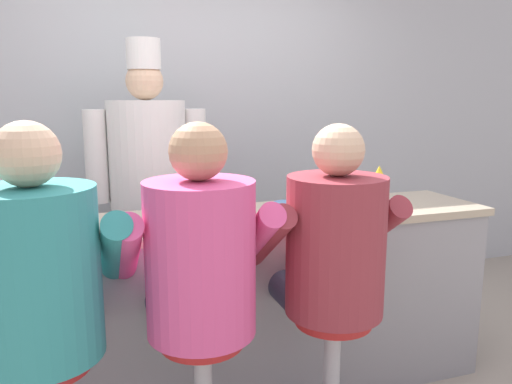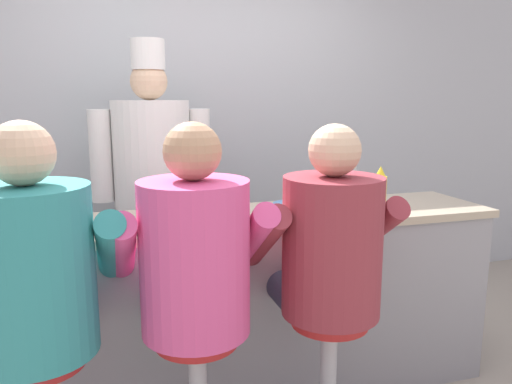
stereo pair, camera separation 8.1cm
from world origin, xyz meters
TOP-DOWN VIEW (x-y plane):
  - wall_back at (0.00, 1.67)m, footprint 10.00×0.06m
  - diner_counter at (0.00, 0.28)m, footprint 2.59×0.56m
  - ketchup_bottle_red at (0.36, 0.08)m, footprint 0.06×0.06m
  - mustard_bottle_yellow at (0.65, 0.13)m, footprint 0.07×0.07m
  - hot_sauce_bottle_orange at (0.30, 0.13)m, footprint 0.03×0.03m
  - water_pitcher_clear at (0.48, 0.26)m, footprint 0.16×0.14m
  - breakfast_plate at (-0.29, 0.18)m, footprint 0.27×0.27m
  - cereal_bowl at (0.21, 0.26)m, footprint 0.15×0.15m
  - coffee_mug_white at (-0.88, 0.08)m, footprint 0.12×0.08m
  - cup_stack_steel at (0.61, 0.39)m, footprint 0.09×0.09m
  - diner_seated_teal at (-0.93, -0.26)m, footprint 0.64×0.63m
  - diner_seated_pink at (-0.37, -0.26)m, footprint 0.63×0.62m
  - diner_seated_maroon at (0.19, -0.26)m, footprint 0.61×0.61m
  - cook_in_whites_near at (-0.40, 1.07)m, footprint 0.74×0.47m

SIDE VIEW (x-z plane):
  - diner_counter at x=0.00m, z-range 0.00..0.96m
  - diner_seated_maroon at x=0.19m, z-range 0.18..1.62m
  - diner_seated_pink at x=-0.37m, z-range 0.18..1.64m
  - diner_seated_teal at x=-0.93m, z-range 0.18..1.65m
  - breakfast_plate at x=-0.29m, z-range 0.95..1.00m
  - cereal_bowl at x=0.21m, z-range 0.96..1.01m
  - coffee_mug_white at x=-0.88m, z-range 0.96..1.06m
  - hot_sauce_bottle_orange at x=0.30m, z-range 0.96..1.11m
  - cook_in_whites_near at x=-0.40m, z-range 0.09..1.98m
  - water_pitcher_clear at x=0.48m, z-range 0.96..1.18m
  - mustard_bottle_yellow at x=0.65m, z-range 0.95..1.19m
  - ketchup_bottle_red at x=0.36m, z-range 0.95..1.20m
  - cup_stack_steel at x=0.61m, z-range 0.96..1.33m
  - wall_back at x=0.00m, z-range 0.00..2.70m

